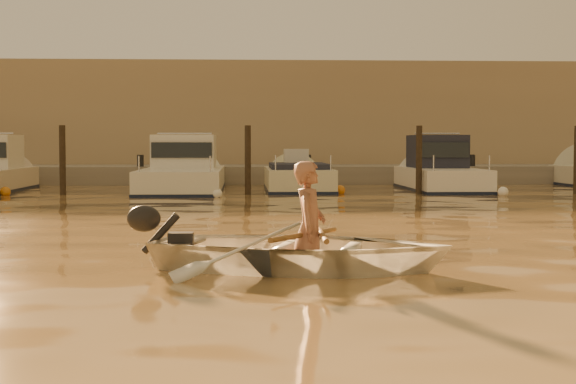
{
  "coord_description": "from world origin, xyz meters",
  "views": [
    {
      "loc": [
        -0.35,
        -11.71,
        1.48
      ],
      "look_at": [
        0.33,
        1.53,
        0.75
      ],
      "focal_mm": 55.0,
      "sensor_mm": 36.0,
      "label": 1
    }
  ],
  "objects": [
    {
      "name": "quay",
      "position": [
        0.0,
        21.5,
        0.15
      ],
      "size": [
        52.0,
        4.0,
        1.0
      ],
      "primitive_type": "cube",
      "color": "gray",
      "rests_on": "ground_plane"
    },
    {
      "name": "outboard_motor",
      "position": [
        -1.12,
        -1.09,
        0.28
      ],
      "size": [
        0.97,
        0.62,
        0.7
      ],
      "primitive_type": null,
      "rotation": [
        0.0,
        0.0,
        -0.26
      ],
      "color": "black",
      "rests_on": "dinghy"
    },
    {
      "name": "fender_b",
      "position": [
        -7.12,
        13.77,
        0.1
      ],
      "size": [
        0.3,
        0.3,
        0.3
      ],
      "primitive_type": "sphere",
      "color": "orange",
      "rests_on": "ground_plane"
    },
    {
      "name": "fender_e",
      "position": [
        7.06,
        12.98,
        0.1
      ],
      "size": [
        0.3,
        0.3,
        0.3
      ],
      "primitive_type": "sphere",
      "color": "white",
      "rests_on": "ground_plane"
    },
    {
      "name": "piling_2",
      "position": [
        -0.2,
        13.8,
        0.9
      ],
      "size": [
        0.18,
        0.18,
        2.2
      ],
      "primitive_type": "cylinder",
      "color": "#2D2319",
      "rests_on": "ground_plane"
    },
    {
      "name": "ground_plane",
      "position": [
        0.0,
        0.0,
        0.0
      ],
      "size": [
        160.0,
        160.0,
        0.0
      ],
      "primitive_type": "plane",
      "color": "brown",
      "rests_on": "ground"
    },
    {
      "name": "dinghy",
      "position": [
        0.33,
        -1.47,
        0.24
      ],
      "size": [
        4.03,
        3.31,
        0.73
      ],
      "primitive_type": "imported",
      "rotation": [
        0.0,
        0.0,
        1.31
      ],
      "color": "silver",
      "rests_on": "ground_plane"
    },
    {
      "name": "oar_starboard",
      "position": [
        0.38,
        -1.48,
        0.42
      ],
      "size": [
        0.93,
        1.93,
        0.13
      ],
      "primitive_type": "cylinder",
      "rotation": [
        1.54,
        0.0,
        -0.43
      ],
      "color": "brown",
      "rests_on": "dinghy"
    },
    {
      "name": "moored_boat_4",
      "position": [
        5.94,
        16.0,
        0.62
      ],
      "size": [
        2.03,
        6.35,
        1.75
      ],
      "primitive_type": null,
      "color": "white",
      "rests_on": "ground_plane"
    },
    {
      "name": "waterfront_building",
      "position": [
        0.0,
        27.0,
        2.4
      ],
      "size": [
        46.0,
        7.0,
        4.8
      ],
      "primitive_type": "cube",
      "color": "#9E8466",
      "rests_on": "quay"
    },
    {
      "name": "oar_port",
      "position": [
        0.58,
        -1.53,
        0.42
      ],
      "size": [
        0.16,
        2.1,
        0.13
      ],
      "primitive_type": "cylinder",
      "rotation": [
        1.54,
        0.0,
        -0.05
      ],
      "color": "brown",
      "rests_on": "dinghy"
    },
    {
      "name": "moored_boat_3",
      "position": [
        1.39,
        16.0,
        0.22
      ],
      "size": [
        1.99,
        5.78,
        0.95
      ],
      "primitive_type": null,
      "color": "beige",
      "rests_on": "ground_plane"
    },
    {
      "name": "fender_d",
      "position": [
        2.52,
        14.11,
        0.1
      ],
      "size": [
        0.3,
        0.3,
        0.3
      ],
      "primitive_type": "sphere",
      "color": "orange",
      "rests_on": "ground_plane"
    },
    {
      "name": "person",
      "position": [
        0.43,
        -1.49,
        0.49
      ],
      "size": [
        0.51,
        0.65,
        1.58
      ],
      "primitive_type": "imported",
      "rotation": [
        0.0,
        0.0,
        1.31
      ],
      "color": "#97614B",
      "rests_on": "dinghy"
    },
    {
      "name": "moored_boat_2",
      "position": [
        -2.21,
        16.0,
        0.62
      ],
      "size": [
        2.43,
        8.08,
        1.75
      ],
      "primitive_type": null,
      "color": "white",
      "rests_on": "ground_plane"
    },
    {
      "name": "piling_3",
      "position": [
        4.8,
        13.8,
        0.9
      ],
      "size": [
        0.18,
        0.18,
        2.2
      ],
      "primitive_type": "cylinder",
      "color": "#2D2319",
      "rests_on": "ground_plane"
    },
    {
      "name": "fender_c",
      "position": [
        -1.06,
        12.45,
        0.1
      ],
      "size": [
        0.3,
        0.3,
        0.3
      ],
      "primitive_type": "sphere",
      "color": "white",
      "rests_on": "ground_plane"
    },
    {
      "name": "piling_1",
      "position": [
        -5.5,
        13.8,
        0.9
      ],
      "size": [
        0.18,
        0.18,
        2.2
      ],
      "primitive_type": "cylinder",
      "color": "#2D2319",
      "rests_on": "ground_plane"
    }
  ]
}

